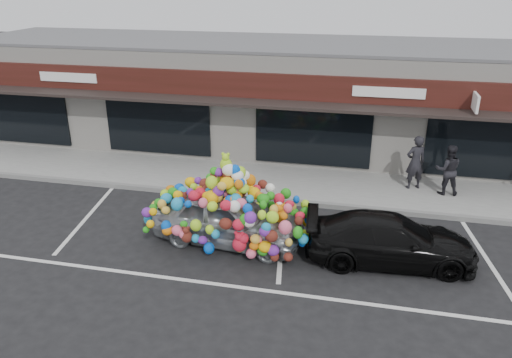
% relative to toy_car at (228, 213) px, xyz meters
% --- Properties ---
extents(ground, '(90.00, 90.00, 0.00)m').
position_rel_toy_car_xyz_m(ground, '(-1.39, 0.24, -0.87)').
color(ground, black).
rests_on(ground, ground).
extents(shop_building, '(24.00, 7.20, 4.31)m').
position_rel_toy_car_xyz_m(shop_building, '(-1.39, 8.68, 1.29)').
color(shop_building, silver).
rests_on(shop_building, ground).
extents(sidewalk, '(26.00, 3.00, 0.15)m').
position_rel_toy_car_xyz_m(sidewalk, '(-1.39, 4.24, -0.80)').
color(sidewalk, gray).
rests_on(sidewalk, ground).
extents(kerb, '(26.00, 0.18, 0.16)m').
position_rel_toy_car_xyz_m(kerb, '(-1.39, 2.74, -0.80)').
color(kerb, slate).
rests_on(kerb, ground).
extents(parking_stripe_left, '(0.73, 4.37, 0.01)m').
position_rel_toy_car_xyz_m(parking_stripe_left, '(-4.59, 0.44, -0.87)').
color(parking_stripe_left, silver).
rests_on(parking_stripe_left, ground).
extents(parking_stripe_mid, '(0.73, 4.37, 0.01)m').
position_rel_toy_car_xyz_m(parking_stripe_mid, '(1.41, 0.44, -0.87)').
color(parking_stripe_mid, silver).
rests_on(parking_stripe_mid, ground).
extents(parking_stripe_right, '(0.73, 4.37, 0.01)m').
position_rel_toy_car_xyz_m(parking_stripe_right, '(6.81, 0.44, -0.87)').
color(parking_stripe_right, silver).
rests_on(parking_stripe_right, ground).
extents(lane_line, '(14.00, 0.12, 0.01)m').
position_rel_toy_car_xyz_m(lane_line, '(0.61, -2.06, -0.87)').
color(lane_line, silver).
rests_on(lane_line, ground).
extents(toy_car, '(3.01, 4.58, 2.58)m').
position_rel_toy_car_xyz_m(toy_car, '(0.00, 0.00, 0.00)').
color(toy_car, gray).
rests_on(toy_car, ground).
extents(black_sedan, '(2.10, 4.40, 1.24)m').
position_rel_toy_car_xyz_m(black_sedan, '(4.29, -0.09, -0.25)').
color(black_sedan, black).
rests_on(black_sedan, ground).
extents(pedestrian_a, '(0.79, 0.67, 1.83)m').
position_rel_toy_car_xyz_m(pedestrian_a, '(5.16, 4.61, 0.19)').
color(pedestrian_a, '#24252A').
rests_on(pedestrian_a, sidewalk).
extents(pedestrian_b, '(0.86, 0.70, 1.68)m').
position_rel_toy_car_xyz_m(pedestrian_b, '(6.16, 4.35, 0.11)').
color(pedestrian_b, black).
rests_on(pedestrian_b, sidewalk).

